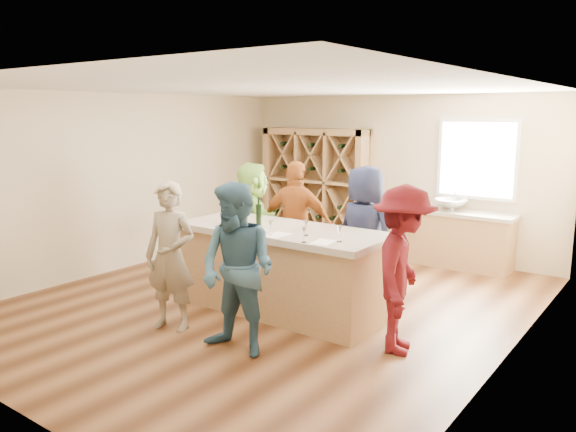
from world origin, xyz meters
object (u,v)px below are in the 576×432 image
Objects in this scene: wine_rack at (315,186)px; person_near_left at (170,256)px; wine_bottle_a at (224,210)px; person_far_right at (365,235)px; wine_bottle_d at (244,214)px; person_far_mid at (297,225)px; person_near_right at (238,270)px; person_server at (403,270)px; person_far_left at (253,220)px; wine_bottle_e at (259,215)px; tasting_counter_base at (282,273)px; wine_bottle_c at (245,212)px; wine_bottle_b at (226,213)px; sink at (451,205)px.

wine_rack reaches higher than person_near_left.
person_far_right reaches higher than wine_bottle_a.
person_far_mid is at bearing 90.59° from wine_bottle_d.
person_server is (1.35, 1.05, -0.02)m from person_near_right.
person_far_left is (-0.63, 2.22, 0.02)m from person_near_left.
wine_rack is at bearing 112.96° from wine_bottle_e.
person_server is 1.60m from person_far_right.
wine_bottle_d reaches higher than tasting_counter_base.
wine_bottle_a is 0.40m from wine_bottle_d.
person_far_left is at bearing 123.71° from person_near_right.
person_near_left is 0.95× the size of person_far_right.
person_far_right is (1.22, 0.99, -0.31)m from wine_bottle_c.
wine_rack is 7.94× the size of wine_bottle_b.
wine_bottle_d is 0.18× the size of person_far_mid.
wine_bottle_c is 0.16× the size of person_far_right.
person_far_mid is 1.04× the size of person_far_left.
person_far_left reaches higher than wine_bottle_c.
wine_bottle_c is 0.17× the size of person_far_left.
wine_bottle_a is 0.18× the size of person_near_right.
person_server is at bearing -46.28° from wine_rack.
wine_bottle_e is at bearing 59.04° from person_far_right.
sink is 1.85× the size of wine_bottle_c.
person_server is at bearing 137.05° from person_far_mid.
wine_bottle_d is at bearing -69.60° from wine_rack.
wine_bottle_b is at bearing -73.97° from wine_rack.
person_far_right is 1.98m from person_far_left.
wine_bottle_d is at bearing 72.50° from person_server.
person_far_mid is 0.89m from person_far_left.
wine_bottle_c is 1.35m from person_far_left.
person_far_mid is at bearing 11.70° from person_far_right.
person_far_left is (0.48, -2.46, -0.22)m from wine_rack.
sink is 0.31× the size of person_near_left.
wine_bottle_b is 0.16× the size of person_far_left.
person_near_right is (0.40, -1.29, 0.40)m from tasting_counter_base.
person_far_left reaches higher than person_near_left.
wine_bottle_c is 0.16× the size of person_far_mid.
wine_bottle_c is (1.24, -3.52, 0.13)m from wine_rack.
wine_bottle_b is 0.24m from wine_bottle_c.
wine_rack is 3.53m from person_far_right.
wine_bottle_c is at bearing 50.08° from person_far_right.
tasting_counter_base is 1.42× the size of person_far_right.
wine_bottle_b is at bearing 174.80° from wine_bottle_d.
person_server is (1.75, -0.24, 0.39)m from tasting_counter_base.
wine_bottle_a is at bearing 56.03° from person_far_mid.
person_near_left is at bearing 138.56° from person_far_left.
wine_bottle_a is (-1.71, -3.57, 0.23)m from sink.
wine_bottle_e is (1.51, -3.57, 0.12)m from wine_rack.
person_far_mid is at bearing 114.74° from tasting_counter_base.
person_far_right reaches higher than person_near_right.
person_near_right is at bearing -43.48° from wine_bottle_b.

